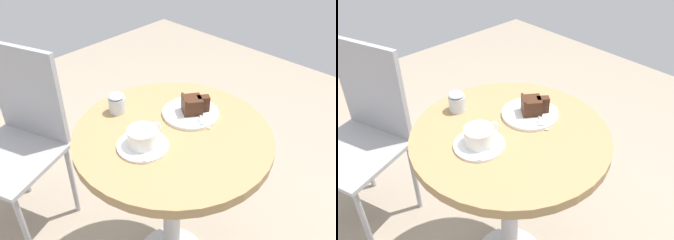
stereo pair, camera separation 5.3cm
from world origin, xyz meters
TOP-DOWN VIEW (x-y plane):
  - cafe_table at (0.00, 0.00)m, footprint 0.68×0.68m
  - saucer at (-0.12, 0.02)m, footprint 0.17×0.17m
  - coffee_cup at (-0.12, 0.02)m, footprint 0.13×0.10m
  - teaspoon at (-0.14, -0.04)m, footprint 0.11×0.02m
  - cake_plate at (0.12, 0.03)m, footprint 0.20×0.20m
  - cake_slice at (0.13, 0.02)m, footprint 0.11×0.09m
  - fork at (0.12, -0.02)m, footprint 0.10×0.12m
  - napkin at (0.12, 0.02)m, footprint 0.21×0.20m
  - cafe_chair at (-0.26, 0.66)m, footprint 0.49×0.49m
  - sugar_pot at (-0.05, 0.23)m, footprint 0.06×0.06m

SIDE VIEW (x-z plane):
  - cafe_chair at x=-0.26m, z-range 0.08..0.95m
  - cafe_table at x=0.00m, z-range 0.23..0.95m
  - napkin at x=0.12m, z-range 0.72..0.72m
  - saucer at x=-0.12m, z-range 0.72..0.73m
  - cake_plate at x=0.12m, z-range 0.72..0.73m
  - teaspoon at x=-0.14m, z-range 0.73..0.73m
  - fork at x=0.12m, z-range 0.73..0.73m
  - sugar_pot at x=-0.05m, z-range 0.72..0.79m
  - coffee_cup at x=-0.12m, z-range 0.73..0.78m
  - cake_slice at x=0.13m, z-range 0.73..0.79m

